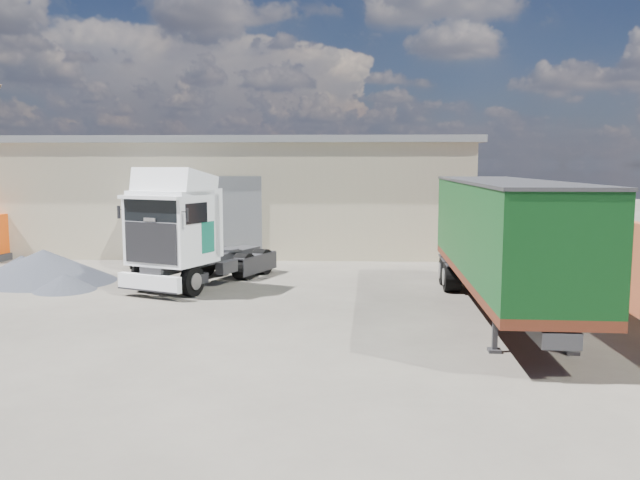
{
  "coord_description": "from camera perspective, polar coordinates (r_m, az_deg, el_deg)",
  "views": [
    {
      "loc": [
        3.48,
        -16.18,
        4.06
      ],
      "look_at": [
        2.73,
        3.0,
        1.75
      ],
      "focal_mm": 35.0,
      "sensor_mm": 36.0,
      "label": 1
    }
  ],
  "objects": [
    {
      "name": "gravel_heap",
      "position": [
        24.19,
        -24.03,
        -2.17
      ],
      "size": [
        6.8,
        6.8,
        1.11
      ],
      "rotation": [
        0.0,
        0.0,
        -0.34
      ],
      "color": "#1F232A",
      "rests_on": "ground"
    },
    {
      "name": "ground",
      "position": [
        17.04,
        -9.7,
        -7.03
      ],
      "size": [
        120.0,
        120.0,
        0.0
      ],
      "primitive_type": "plane",
      "color": "black",
      "rests_on": "ground"
    },
    {
      "name": "brick_boundary_wall",
      "position": [
        23.75,
        21.94,
        -0.44
      ],
      "size": [
        0.35,
        26.0,
        2.5
      ],
      "primitive_type": "cube",
      "color": "brown",
      "rests_on": "ground"
    },
    {
      "name": "warehouse",
      "position": [
        33.57,
        -14.22,
        4.26
      ],
      "size": [
        30.6,
        12.6,
        5.42
      ],
      "color": "#BAAC8F",
      "rests_on": "ground"
    },
    {
      "name": "panel_van",
      "position": [
        27.17,
        -15.08,
        0.41
      ],
      "size": [
        4.14,
        5.7,
        2.16
      ],
      "rotation": [
        0.0,
        0.0,
        0.43
      ],
      "color": "black",
      "rests_on": "ground"
    },
    {
      "name": "tractor_unit",
      "position": [
        21.07,
        -12.04,
        0.22
      ],
      "size": [
        4.37,
        6.25,
        4.0
      ],
      "rotation": [
        0.0,
        0.0,
        -0.4
      ],
      "color": "black",
      "rests_on": "ground"
    },
    {
      "name": "box_trailer",
      "position": [
        17.53,
        16.32,
        0.6
      ],
      "size": [
        2.81,
        11.11,
        3.66
      ],
      "rotation": [
        0.0,
        0.0,
        -0.04
      ],
      "color": "#2D2D30",
      "rests_on": "ground"
    }
  ]
}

